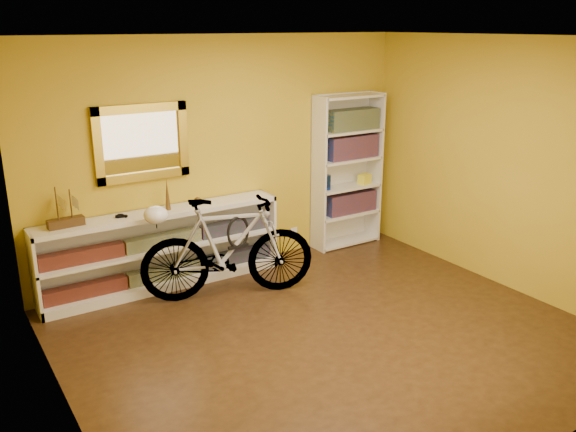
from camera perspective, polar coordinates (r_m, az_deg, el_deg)
floor at (r=5.58m, az=3.93°, el=-11.26°), size 4.50×4.00×0.01m
ceiling at (r=4.88m, az=4.60°, el=16.61°), size 4.50×4.00×0.01m
back_wall at (r=6.74m, az=-5.99°, el=5.70°), size 4.50×0.01×2.60m
left_wall at (r=4.20m, az=-21.34°, el=-2.94°), size 0.01×4.00×2.60m
right_wall at (r=6.64m, az=20.14°, el=4.51°), size 0.01×4.00×2.60m
gilt_mirror at (r=6.30m, az=-13.68°, el=6.76°), size 0.98×0.06×0.78m
wall_socket at (r=7.44m, az=0.54°, el=-1.45°), size 0.09×0.02×0.09m
console_unit at (r=6.50m, az=-11.75°, el=-3.11°), size 2.60×0.35×0.85m
cd_row_lower at (r=6.57m, az=-11.55°, el=-5.25°), size 2.50×0.13×0.14m
cd_row_upper at (r=6.44m, az=-11.75°, el=-2.25°), size 2.50×0.13×0.14m
model_ship at (r=6.06m, az=-20.46°, el=0.84°), size 0.35×0.15×0.40m
toy_car at (r=6.24m, az=-15.49°, el=-0.13°), size 0.00×0.00×0.00m
bronze_ornament at (r=6.34m, az=-11.37°, el=2.04°), size 0.06×0.06×0.34m
decorative_orb at (r=6.50m, az=-8.56°, el=1.42°), size 0.08×0.08×0.08m
bookcase at (r=7.52m, az=5.63°, el=4.23°), size 0.90×0.30×1.90m
book_row_a at (r=7.65m, az=5.83°, el=1.33°), size 0.70×0.22×0.26m
book_row_b at (r=7.48m, az=6.00°, el=6.55°), size 0.70×0.22×0.28m
book_row_c at (r=7.43m, az=6.09°, el=9.08°), size 0.70×0.22×0.25m
travel_mug at (r=7.34m, az=3.76°, el=3.19°), size 0.08×0.08×0.18m
red_tin at (r=7.31m, az=4.37°, el=8.64°), size 0.16×0.16×0.16m
yellow_bag at (r=7.67m, az=7.26°, el=3.50°), size 0.18×0.15×0.12m
bicycle at (r=6.13m, az=-5.70°, el=-3.01°), size 1.01×1.87×1.06m
helmet at (r=5.95m, az=-12.41°, el=0.11°), size 0.24×0.23×0.18m
u_lock at (r=6.10m, az=-4.75°, el=-1.52°), size 0.25×0.03×0.25m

